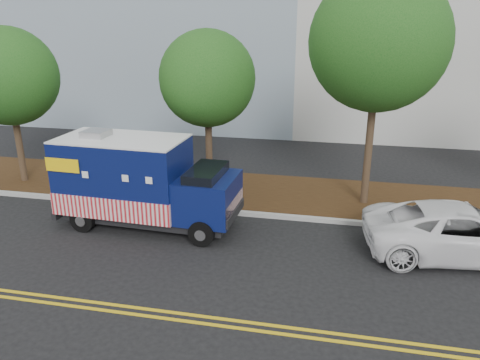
# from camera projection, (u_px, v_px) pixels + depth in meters

# --- Properties ---
(ground) EXTENTS (120.00, 120.00, 0.00)m
(ground) POSITION_uv_depth(u_px,v_px,m) (193.00, 229.00, 15.16)
(ground) COLOR black
(ground) RESTS_ON ground
(curb) EXTENTS (120.00, 0.18, 0.15)m
(curb) POSITION_uv_depth(u_px,v_px,m) (204.00, 210.00, 16.42)
(curb) COLOR #9E9E99
(curb) RESTS_ON ground
(mulch_strip) EXTENTS (120.00, 4.00, 0.15)m
(mulch_strip) POSITION_uv_depth(u_px,v_px,m) (219.00, 189.00, 18.36)
(mulch_strip) COLOR black
(mulch_strip) RESTS_ON ground
(centerline_near) EXTENTS (120.00, 0.10, 0.01)m
(centerline_near) POSITION_uv_depth(u_px,v_px,m) (136.00, 308.00, 11.05)
(centerline_near) COLOR gold
(centerline_near) RESTS_ON ground
(centerline_far) EXTENTS (120.00, 0.10, 0.01)m
(centerline_far) POSITION_uv_depth(u_px,v_px,m) (132.00, 314.00, 10.82)
(centerline_far) COLOR gold
(centerline_far) RESTS_ON ground
(tree_a) EXTENTS (3.74, 3.74, 6.21)m
(tree_a) POSITION_uv_depth(u_px,v_px,m) (8.00, 77.00, 17.81)
(tree_a) COLOR #38281C
(tree_a) RESTS_ON ground
(tree_b) EXTENTS (3.58, 3.58, 6.12)m
(tree_b) POSITION_uv_depth(u_px,v_px,m) (207.00, 79.00, 17.24)
(tree_b) COLOR #38281C
(tree_b) RESTS_ON ground
(tree_c) EXTENTS (4.53, 4.53, 7.99)m
(tree_c) POSITION_uv_depth(u_px,v_px,m) (379.00, 42.00, 15.08)
(tree_c) COLOR #38281C
(tree_c) RESTS_ON ground
(sign_post) EXTENTS (0.06, 0.06, 2.40)m
(sign_post) POSITION_uv_depth(u_px,v_px,m) (138.00, 170.00, 17.04)
(sign_post) COLOR #473828
(sign_post) RESTS_ON ground
(food_truck) EXTENTS (5.98, 2.48, 3.10)m
(food_truck) POSITION_uv_depth(u_px,v_px,m) (139.00, 184.00, 15.05)
(food_truck) COLOR black
(food_truck) RESTS_ON ground
(white_car) EXTENTS (5.67, 3.12, 1.50)m
(white_car) POSITION_uv_depth(u_px,v_px,m) (462.00, 231.00, 13.25)
(white_car) COLOR white
(white_car) RESTS_ON ground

